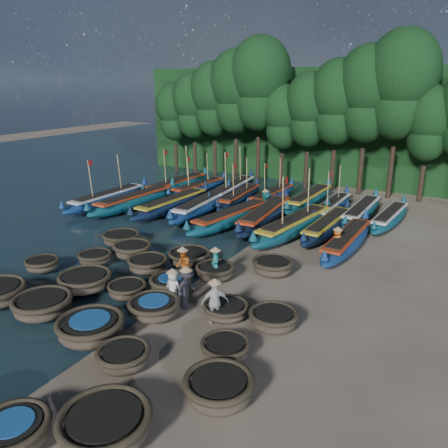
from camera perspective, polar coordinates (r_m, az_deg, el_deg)
The scene contains 59 objects.
ground at distance 20.78m, azimuth -3.15°, elevation -7.16°, with size 120.00×120.00×0.00m, color gray.
foliage_wall at distance 40.66m, azimuth 15.65°, elevation 12.11°, with size 40.00×3.00×10.00m, color black.
coracle_3 at distance 13.38m, azimuth -25.81°, elevation -23.24°, with size 2.16×2.16×0.76m.
coracle_4 at distance 12.75m, azimuth -15.25°, elevation -23.96°, with size 2.69×2.69×0.84m.
coracle_6 at distance 18.94m, azimuth -22.61°, elevation -9.72°, with size 2.36×2.36×0.83m.
coracle_7 at distance 16.76m, azimuth -17.01°, elevation -12.81°, with size 2.69×2.69×0.85m.
coracle_8 at distance 15.13m, azimuth -13.00°, elevation -16.53°, with size 1.89×1.89×0.70m.
coracle_9 at distance 13.44m, azimuth -0.69°, elevation -20.66°, with size 2.52×2.52×0.83m.
coracle_10 at distance 23.17m, azimuth -22.66°, elevation -4.86°, with size 1.97×1.97×0.65m.
coracle_11 at distance 20.50m, azimuth -17.67°, elevation -7.05°, with size 2.84×2.84×0.78m.
coracle_12 at distance 19.42m, azimuth -12.54°, elevation -8.33°, with size 2.01×2.01×0.64m.
coracle_13 at distance 17.65m, azimuth -9.12°, elevation -10.69°, with size 2.51×2.51×0.76m.
coracle_14 at distance 15.23m, azimuth 0.17°, elevation -15.92°, with size 2.02×2.02×0.63m.
coracle_15 at distance 23.06m, azimuth -16.50°, elevation -4.25°, with size 1.75×1.75×0.66m.
coracle_16 at distance 21.58m, azimuth -9.94°, elevation -5.17°, with size 2.29×2.29×0.75m.
coracle_17 at distance 19.37m, azimuth -6.94°, elevation -7.80°, with size 2.25×2.25×0.77m.
coracle_18 at distance 17.43m, azimuth 0.24°, elevation -11.14°, with size 1.83×1.83×0.63m.
coracle_19 at distance 16.85m, azimuth 6.48°, elevation -12.18°, with size 1.90×1.90×0.72m.
coracle_20 at distance 25.33m, azimuth -13.27°, elevation -1.83°, with size 2.16×2.16×0.73m.
coracle_21 at distance 23.35m, azimuth -11.87°, elevation -3.33°, with size 2.45×2.45×0.82m.
coracle_22 at distance 22.12m, azimuth -4.52°, elevation -4.33°, with size 2.17×2.17×0.76m.
coracle_23 at distance 20.57m, azimuth -1.19°, elevation -6.17°, with size 2.06×2.06×0.71m.
coracle_24 at distance 21.13m, azimuth 6.36°, elevation -5.48°, with size 2.29×2.29×0.77m.
long_boat_0 at distance 33.43m, azimuth -14.91°, elevation 3.24°, with size 1.56×8.72×3.71m.
long_boat_1 at distance 32.39m, azimuth -11.58°, elevation 3.05°, with size 2.04×9.05×1.59m.
long_boat_2 at distance 31.10m, azimuth -6.75°, elevation 2.63°, with size 1.90×8.73×1.54m.
long_boat_3 at distance 30.52m, azimuth -2.75°, elevation 2.47°, with size 2.34×9.03×1.60m.
long_boat_4 at distance 27.91m, azimuth 1.11°, elevation 0.93°, with size 2.86×8.72×1.55m.
long_boat_5 at distance 28.26m, azimuth 5.38°, elevation 1.12°, with size 2.36×9.13×1.61m.
long_boat_6 at distance 26.52m, azimuth 9.19°, elevation -0.19°, with size 2.86×9.13×3.91m.
long_boat_7 at distance 27.09m, azimuth 13.38°, elevation -0.25°, with size 1.68×8.03×1.41m.
long_boat_8 at distance 24.85m, azimuth 15.77°, elevation -2.12°, with size 1.54×8.13×1.43m.
long_boat_9 at distance 36.72m, azimuth -6.14°, elevation 5.09°, with size 1.79×8.77×3.73m.
long_boat_10 at distance 35.94m, azimuth -3.35°, elevation 4.74°, with size 1.97×7.61×3.24m.
long_boat_11 at distance 34.89m, azimuth 1.12°, elevation 4.52°, with size 2.58×9.00×3.85m.
long_boat_12 at distance 32.94m, azimuth 2.05°, elevation 3.53°, with size 2.08×7.82×3.33m.
long_boat_13 at distance 33.58m, azimuth 6.25°, elevation 3.69°, with size 1.73×7.59×3.23m.
long_boat_14 at distance 32.86m, azimuth 11.12°, elevation 3.25°, with size 1.77×8.68×1.53m.
long_boat_15 at distance 31.14m, azimuth 13.85°, elevation 2.13°, with size 1.42×7.86×3.34m.
long_boat_16 at distance 30.58m, azimuth 17.52°, elevation 1.55°, with size 1.55×8.22×1.45m.
long_boat_17 at distance 30.06m, azimuth 20.82°, elevation 0.81°, with size 1.83×7.50×1.32m.
fisherman_0 at distance 18.24m, azimuth -6.67°, elevation -8.13°, with size 0.77×0.52×1.75m.
fisherman_1 at distance 20.27m, azimuth -1.14°, elevation -5.04°, with size 0.68×0.64×1.76m.
fisherman_2 at distance 20.29m, azimuth -5.38°, elevation -5.22°, with size 0.98×0.98×1.80m.
fisherman_3 at distance 17.89m, azimuth -4.93°, elevation -8.35°, with size 0.72×1.18×1.97m.
fisherman_4 at distance 16.83m, azimuth -1.19°, elevation -10.01°, with size 1.07×1.01×1.98m.
fisherman_5 at distance 30.44m, azimuth 5.41°, elevation 2.90°, with size 1.13×1.63×1.89m.
fisherman_6 at distance 23.93m, azimuth 14.55°, elevation -2.11°, with size 0.77×0.87×1.69m.
tree_0 at distance 44.43m, azimuth -6.48°, elevation 14.39°, with size 3.68×3.68×8.68m.
tree_1 at distance 43.07m, azimuth -3.96°, elevation 15.24°, with size 4.09×4.09×9.65m.
tree_2 at distance 41.79m, azimuth -1.26°, elevation 16.11°, with size 4.51×4.51×10.63m.
tree_3 at distance 40.61m, azimuth 1.63°, elevation 16.99°, with size 4.92×4.92×11.60m.
tree_4 at distance 39.55m, azimuth 4.71°, elevation 17.89°, with size 5.34×5.34×12.58m.
tree_5 at distance 38.72m, azimuth 7.75°, elevation 13.77°, with size 3.68×3.68×8.68m.
tree_6 at distance 37.84m, azimuth 11.11°, elevation 14.53°, with size 4.09×4.09×9.65m.
tree_7 at distance 37.10m, azimuth 14.64°, elevation 15.27°, with size 4.51×4.51×10.63m.
tree_8 at distance 36.51m, azimuth 18.32°, elevation 15.97°, with size 4.92×4.92×11.60m.
tree_9 at distance 36.06m, azimuth 22.13°, elevation 16.64°, with size 5.34×5.34×12.58m.
tree_10 at distance 35.89m, azimuth 25.29°, elevation 11.89°, with size 3.68×3.68×8.68m.
Camera 1 is at (10.43, -15.60, 8.93)m, focal length 35.00 mm.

